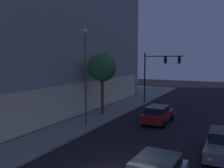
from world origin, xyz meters
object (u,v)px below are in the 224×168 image
Objects in this scene: sidewalk_tree at (102,68)px; car_red at (158,114)px; traffic_light_far_corner at (159,67)px; street_lamp_sidewalk at (85,66)px.

sidewalk_tree is 7.45m from car_red.
traffic_light_far_corner is 1.03× the size of sidewalk_tree.
car_red is (-0.58, -6.15, -4.17)m from sidewalk_tree.
sidewalk_tree is at bearing 10.62° from street_lamp_sidewalk.
street_lamp_sidewalk is at bearing -169.38° from sidewalk_tree.
street_lamp_sidewalk is 1.85× the size of car_red.
sidewalk_tree is 1.43× the size of car_red.
street_lamp_sidewalk reaches higher than sidewalk_tree.
traffic_light_far_corner is 0.79× the size of street_lamp_sidewalk.
sidewalk_tree reaches higher than car_red.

